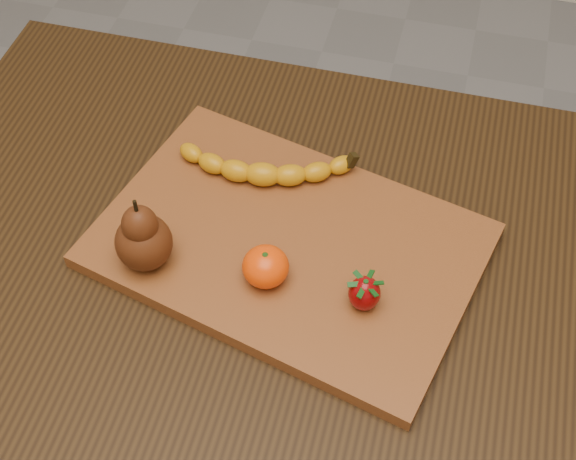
% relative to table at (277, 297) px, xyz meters
% --- Properties ---
extents(table, '(1.00, 0.70, 0.76)m').
position_rel_table_xyz_m(table, '(0.00, 0.00, 0.00)').
color(table, black).
rests_on(table, ground).
extents(cutting_board, '(0.51, 0.40, 0.02)m').
position_rel_table_xyz_m(cutting_board, '(0.01, 0.01, 0.11)').
color(cutting_board, brown).
rests_on(cutting_board, table).
extents(banana, '(0.20, 0.08, 0.03)m').
position_rel_table_xyz_m(banana, '(-0.04, 0.09, 0.13)').
color(banana, orange).
rests_on(banana, cutting_board).
extents(pear, '(0.09, 0.09, 0.11)m').
position_rel_table_xyz_m(pear, '(-0.14, -0.06, 0.17)').
color(pear, '#4E220C').
rests_on(pear, cutting_board).
extents(mandarin, '(0.06, 0.06, 0.05)m').
position_rel_table_xyz_m(mandarin, '(0.00, -0.05, 0.14)').
color(mandarin, '#FF4202').
rests_on(mandarin, cutting_board).
extents(strawberry, '(0.05, 0.05, 0.05)m').
position_rel_table_xyz_m(strawberry, '(0.12, -0.06, 0.14)').
color(strawberry, '#830306').
rests_on(strawberry, cutting_board).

